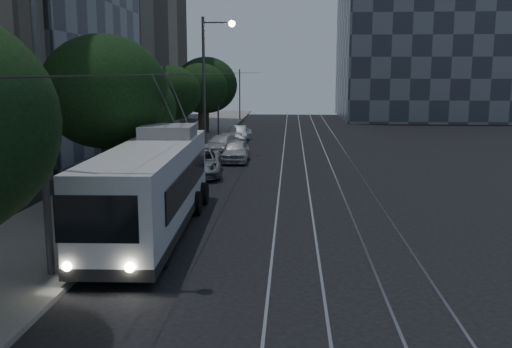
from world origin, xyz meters
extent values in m
plane|color=black|center=(0.00, 0.00, 0.00)|extent=(120.00, 120.00, 0.00)
cube|color=slate|center=(-7.50, 20.00, 0.07)|extent=(5.00, 90.00, 0.15)
cube|color=#9D9CA5|center=(0.28, 20.00, 0.01)|extent=(0.08, 90.00, 0.02)
cube|color=#9D9CA5|center=(1.72, 20.00, 0.01)|extent=(0.08, 90.00, 0.02)
cube|color=#9D9CA5|center=(3.28, 20.00, 0.01)|extent=(0.08, 90.00, 0.02)
cube|color=#9D9CA5|center=(4.72, 20.00, 0.01)|extent=(0.08, 90.00, 0.02)
cylinder|color=black|center=(-3.85, 20.00, 5.60)|extent=(0.02, 90.00, 0.02)
cylinder|color=black|center=(-3.15, 20.00, 5.60)|extent=(0.02, 90.00, 0.02)
cylinder|color=#525254|center=(-5.30, 10.00, 3.00)|extent=(0.14, 0.14, 6.00)
cylinder|color=#525254|center=(-5.30, 30.00, 3.00)|extent=(0.14, 0.14, 6.00)
cylinder|color=#525254|center=(-5.30, 50.00, 3.00)|extent=(0.14, 0.14, 6.00)
cube|color=#363A45|center=(18.00, 55.00, 12.00)|extent=(22.00, 18.00, 24.00)
cube|color=silver|center=(-4.10, 1.97, 1.72)|extent=(2.88, 11.70, 2.76)
cube|color=black|center=(-4.10, 1.97, 0.48)|extent=(2.92, 11.74, 0.34)
cube|color=black|center=(-4.10, 2.46, 1.84)|extent=(2.86, 9.28, 1.02)
cube|color=black|center=(-4.10, -3.81, 1.99)|extent=(2.17, 0.16, 1.26)
cube|color=black|center=(-4.10, 7.75, 1.94)|extent=(1.97, 0.15, 0.97)
cube|color=#23D54A|center=(-4.10, -3.81, 2.86)|extent=(1.55, 0.12, 0.31)
cube|color=gray|center=(-4.10, 4.88, 3.34)|extent=(2.14, 2.20, 0.48)
sphere|color=white|center=(-4.92, -3.86, 0.73)|extent=(0.25, 0.25, 0.25)
sphere|color=white|center=(-3.28, -3.86, 0.73)|extent=(0.25, 0.25, 0.25)
cylinder|color=#525254|center=(-4.39, 5.89, 4.40)|extent=(0.06, 4.39, 2.46)
cylinder|color=#525254|center=(-3.81, 5.89, 4.40)|extent=(0.06, 4.39, 2.46)
cylinder|color=black|center=(-5.28, -1.75, 0.48)|extent=(0.29, 0.97, 0.97)
cylinder|color=black|center=(-2.92, -1.75, 0.48)|extent=(0.29, 0.97, 0.97)
cylinder|color=black|center=(-5.28, 4.53, 0.48)|extent=(0.29, 0.97, 0.97)
cylinder|color=black|center=(-2.92, 4.53, 0.48)|extent=(0.29, 0.97, 0.97)
cylinder|color=black|center=(-5.28, 6.39, 0.48)|extent=(0.29, 0.97, 0.97)
cylinder|color=black|center=(-2.92, 6.39, 0.48)|extent=(0.29, 0.97, 0.97)
imported|color=#989B9F|center=(-4.30, 13.38, 0.74)|extent=(3.08, 5.57, 1.48)
imported|color=#B9B8BD|center=(-2.70, 18.40, 0.70)|extent=(1.68, 4.10, 1.39)
imported|color=#B7B6BB|center=(-4.11, 22.45, 0.62)|extent=(2.85, 4.61, 1.25)
imported|color=#B4B4B9|center=(-3.58, 29.00, 0.65)|extent=(1.78, 4.08, 1.31)
imported|color=white|center=(-3.61, 29.50, 0.61)|extent=(2.39, 3.82, 1.21)
cylinder|color=#31231B|center=(-7.00, 6.00, 1.44)|extent=(0.44, 0.44, 2.89)
ellipsoid|color=black|center=(-7.00, 6.00, 4.87)|extent=(5.30, 5.30, 4.77)
cylinder|color=#31231B|center=(-6.50, 8.26, 1.21)|extent=(0.44, 0.44, 2.42)
ellipsoid|color=black|center=(-6.50, 8.26, 3.95)|extent=(4.09, 4.09, 3.68)
cylinder|color=#31231B|center=(-7.00, 19.24, 1.43)|extent=(0.44, 0.44, 2.86)
ellipsoid|color=black|center=(-7.00, 19.24, 4.34)|extent=(3.95, 3.95, 3.56)
cylinder|color=#31231B|center=(-6.50, 28.32, 1.38)|extent=(0.44, 0.44, 2.76)
ellipsoid|color=black|center=(-6.50, 28.32, 4.41)|extent=(4.40, 4.40, 3.96)
cylinder|color=#31231B|center=(-7.00, 34.83, 1.18)|extent=(0.44, 0.44, 2.37)
ellipsoid|color=black|center=(-7.00, 34.83, 4.50)|extent=(5.69, 5.69, 5.12)
cylinder|color=#525254|center=(-5.80, -2.86, 5.48)|extent=(0.20, 0.20, 10.96)
cylinder|color=#525254|center=(-5.20, 21.72, 4.68)|extent=(0.20, 0.20, 9.35)
cylinder|color=#525254|center=(-4.17, 21.72, 8.98)|extent=(2.06, 0.12, 0.12)
sphere|color=#FFCF8C|center=(-3.24, 21.72, 8.89)|extent=(0.44, 0.44, 0.44)
camera|label=1|loc=(0.84, -17.61, 5.68)|focal=40.00mm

